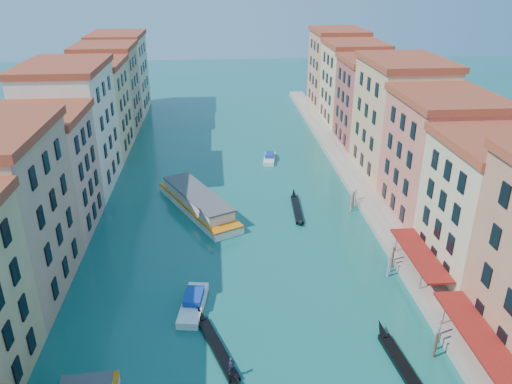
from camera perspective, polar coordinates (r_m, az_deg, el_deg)
The scene contains 11 objects.
left_bank_palazzos at distance 83.50m, azimuth -21.31°, elevation 5.15°, with size 12.80×128.40×21.00m.
right_bank_palazzos at distance 86.32m, azimuth 17.34°, elevation 6.34°, with size 12.80×128.40×21.00m.
quay at distance 86.91m, azimuth 11.68°, elevation 0.55°, with size 4.00×140.00×1.00m, color gray.
restaurant_awnings at distance 52.52m, azimuth 24.76°, elevation -15.57°, with size 3.20×44.55×3.12m.
mooring_poles_right at distance 56.21m, azimuth 18.85°, elevation -13.76°, with size 1.44×54.24×3.20m.
vaporetto_far at distance 78.07m, azimuth -6.65°, elevation -1.19°, with size 13.47×20.54×3.07m.
gondola_fore at distance 51.93m, azimuth -4.48°, elevation -17.17°, with size 5.08×12.18×2.51m.
gondola_right at distance 51.11m, azimuth 16.94°, elevation -19.07°, with size 2.43×13.42×2.67m.
gondola_far at distance 78.38m, azimuth 4.67°, elevation -1.82°, with size 1.68×12.33×1.75m.
motorboat_mid at distance 57.33m, azimuth -7.18°, elevation -12.47°, with size 3.44×7.80×1.56m.
motorboat_far at distance 98.33m, azimuth 1.55°, elevation 3.91°, with size 3.09×6.71×1.34m.
Camera 1 is at (-1.85, -11.24, 34.74)m, focal length 35.00 mm.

